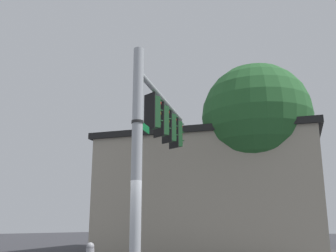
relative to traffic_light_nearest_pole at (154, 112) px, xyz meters
name	(u,v)px	position (x,y,z in m)	size (l,w,h in m)	color
signal_pole	(137,155)	(0.88, -1.34, -1.68)	(0.31, 0.31, 6.39)	#ADB2B7
mast_arm	(163,100)	(-0.68, 1.00, 0.79)	(0.18, 0.18, 5.61)	#ADB2B7
traffic_light_nearest_pole	(154,112)	(0.00, 0.00, 0.00)	(0.54, 0.49, 1.31)	black
traffic_light_mid_inner	(163,121)	(-0.62, 0.93, 0.00)	(0.54, 0.49, 1.31)	black
traffic_light_mid_outer	(171,128)	(-1.23, 1.85, 0.00)	(0.54, 0.49, 1.31)	black
traffic_light_arm_end	(177,134)	(-1.85, 2.78, 0.00)	(0.54, 0.49, 1.31)	black
street_name_sign	(140,124)	(0.74, -1.13, -0.73)	(0.79, 1.09, 0.22)	#147238
storefront_building	(213,193)	(-4.05, 7.33, -2.06)	(12.73, 11.50, 5.62)	#A89E89
tree_by_storefront	(257,118)	(-0.98, 7.12, 1.28)	(5.14, 5.14, 8.75)	#4C3823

